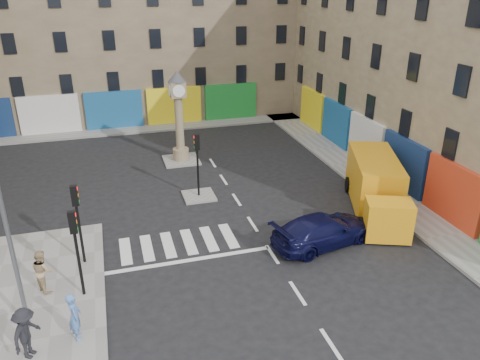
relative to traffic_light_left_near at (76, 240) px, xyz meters
name	(u,v)px	position (x,y,z in m)	size (l,w,h in m)	color
ground	(280,266)	(8.30, -0.20, -2.62)	(120.00, 120.00, 0.00)	black
sidewalk_left	(2,347)	(-2.70, -2.20, -2.55)	(7.00, 16.00, 0.15)	gray
sidewalk_right	(347,164)	(17.00, 9.80, -2.55)	(2.60, 30.00, 0.15)	gray
sidewalk_far	(141,128)	(4.30, 22.00, -2.55)	(32.00, 2.40, 0.15)	gray
island_near	(199,196)	(6.30, 7.80, -2.56)	(1.80, 1.80, 0.12)	gray
island_far	(181,160)	(6.30, 13.80, -2.56)	(2.40, 2.40, 0.12)	gray
building_right	(446,40)	(23.30, 9.80, 5.38)	(10.00, 30.00, 16.00)	tan
building_far	(126,17)	(4.30, 27.80, 5.88)	(32.00, 10.00, 17.00)	#857459
traffic_light_left_near	(76,240)	(0.00, 0.00, 0.00)	(0.28, 0.22, 3.70)	black
traffic_light_left_far	(77,212)	(0.00, 2.40, 0.00)	(0.28, 0.22, 3.70)	black
traffic_light_island	(197,155)	(6.30, 7.80, -0.03)	(0.28, 0.22, 3.70)	black
lamp_post	(3,213)	(-1.90, -1.40, 2.17)	(0.50, 0.25, 8.30)	#595B60
clock_pillar	(179,111)	(6.30, 13.80, 0.93)	(1.20, 1.20, 6.10)	tan
navy_sedan	(323,230)	(10.93, 1.01, -1.87)	(2.11, 5.19, 1.51)	black
yellow_van	(376,186)	(15.27, 3.63, -1.27)	(4.78, 7.80, 2.73)	orange
pedestrian_blue	(75,316)	(-0.17, -2.49, -1.55)	(0.67, 0.44, 1.84)	#5279BD
pedestrian_tan	(42,271)	(-1.49, 0.74, -1.57)	(0.88, 0.68, 1.81)	tan
pedestrian_dark	(26,333)	(-1.66, -2.97, -1.52)	(1.22, 0.70, 1.89)	black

